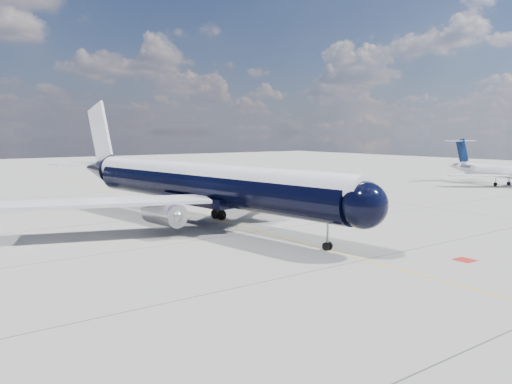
% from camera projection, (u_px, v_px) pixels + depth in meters
% --- Properties ---
extents(ground, '(320.00, 320.00, 0.00)m').
position_uv_depth(ground, '(176.00, 209.00, 70.26)').
color(ground, gray).
rests_on(ground, ground).
extents(taxiway_centerline, '(0.16, 160.00, 0.01)m').
position_uv_depth(taxiway_centerline, '(193.00, 213.00, 66.23)').
color(taxiway_centerline, yellow).
rests_on(taxiway_centerline, ground).
extents(red_marking, '(1.60, 1.60, 0.01)m').
position_uv_depth(red_marking, '(465.00, 260.00, 42.02)').
color(red_marking, maroon).
rests_on(red_marking, ground).
extents(main_airliner, '(43.28, 53.12, 15.38)m').
position_uv_depth(main_airliner, '(196.00, 183.00, 58.76)').
color(main_airliner, black).
rests_on(main_airliner, ground).
extents(regional_jet, '(23.64, 27.61, 9.45)m').
position_uv_depth(regional_jet, '(499.00, 171.00, 101.06)').
color(regional_jet, white).
rests_on(regional_jet, ground).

